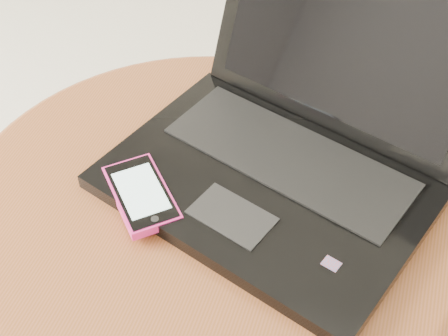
% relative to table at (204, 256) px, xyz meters
% --- Properties ---
extents(table, '(0.66, 0.66, 0.52)m').
position_rel_table_xyz_m(table, '(0.00, 0.00, 0.00)').
color(table, brown).
rests_on(table, ground).
extents(laptop, '(0.49, 0.47, 0.25)m').
position_rel_table_xyz_m(laptop, '(0.09, 0.09, 0.16)').
color(laptop, black).
rests_on(laptop, table).
extents(phone_black, '(0.10, 0.11, 0.01)m').
position_rel_table_xyz_m(phone_black, '(-0.08, 0.02, 0.12)').
color(phone_black, black).
rests_on(phone_black, table).
extents(phone_pink, '(0.13, 0.13, 0.01)m').
position_rel_table_xyz_m(phone_pink, '(-0.07, -0.02, 0.13)').
color(phone_pink, '#E9278B').
rests_on(phone_pink, phone_black).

